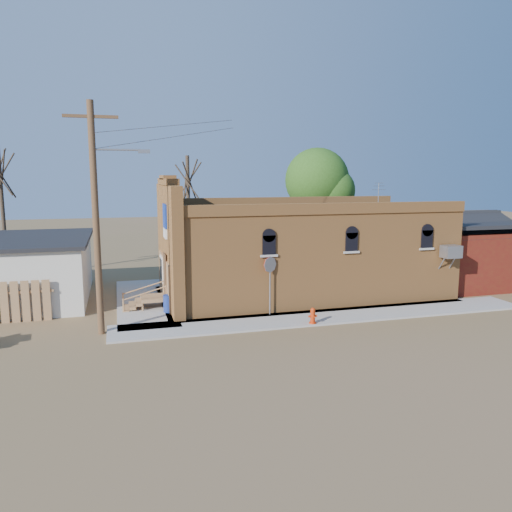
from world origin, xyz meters
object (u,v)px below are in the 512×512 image
object	(u,v)px
fire_hydrant	(313,316)
stop_sign	(270,270)
brick_bar	(297,251)
trash_barrel	(169,303)
utility_pole	(97,214)

from	to	relation	value
fire_hydrant	stop_sign	world-z (taller)	stop_sign
brick_bar	trash_barrel	bearing A→B (deg)	-163.81
trash_barrel	brick_bar	bearing A→B (deg)	16.19
fire_hydrant	stop_sign	xyz separation A→B (m)	(-1.33, 1.80, 1.68)
fire_hydrant	stop_sign	distance (m)	2.80
brick_bar	fire_hydrant	bearing A→B (deg)	-103.40
utility_pole	fire_hydrant	distance (m)	9.61
fire_hydrant	trash_barrel	world-z (taller)	trash_barrel
brick_bar	stop_sign	distance (m)	4.55
brick_bar	utility_pole	world-z (taller)	utility_pole
trash_barrel	fire_hydrant	bearing A→B (deg)	-31.72
utility_pole	brick_bar	bearing A→B (deg)	23.69
stop_sign	trash_barrel	bearing A→B (deg)	156.00
brick_bar	trash_barrel	world-z (taller)	brick_bar
fire_hydrant	trash_barrel	bearing A→B (deg)	154.20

